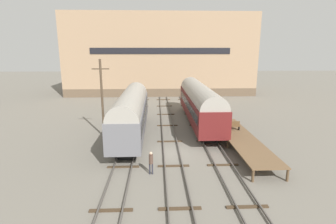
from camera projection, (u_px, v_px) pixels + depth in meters
ground_plane at (171, 153)px, 24.53m from camera, size 200.00×200.00×0.00m
track_left at (127, 152)px, 24.32m from camera, size 2.60×60.00×0.26m
track_middle at (171, 151)px, 24.49m from camera, size 2.60×60.00×0.26m
track_right at (215, 150)px, 24.67m from camera, size 2.60×60.00×0.26m
train_car_maroon at (199, 102)px, 33.47m from camera, size 3.13×18.82×5.21m
train_car_grey at (131, 111)px, 28.47m from camera, size 3.03×16.25×5.14m
station_platform at (241, 138)px, 25.59m from camera, size 2.86×14.05×1.05m
bench at (233, 125)px, 27.93m from camera, size 1.40×0.40×0.91m
person_worker at (151, 161)px, 20.02m from camera, size 0.32×0.32×1.83m
utility_pole at (102, 98)px, 28.10m from camera, size 1.80×0.24×8.47m
warehouse_building at (160, 55)px, 58.45m from camera, size 39.79×13.09×16.85m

